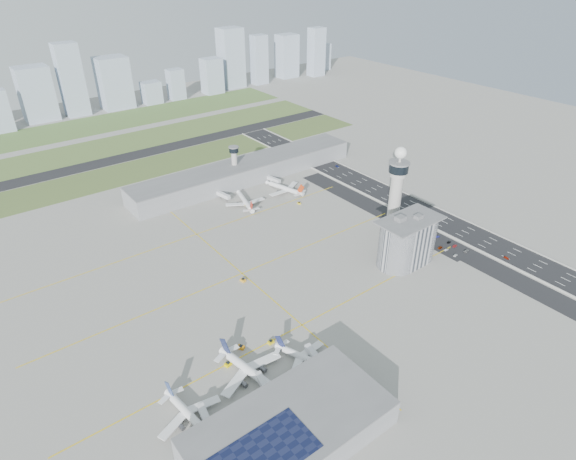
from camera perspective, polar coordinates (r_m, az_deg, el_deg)
ground at (r=303.14m, az=4.03°, el=-5.12°), size 1000.00×1000.00×0.00m
grass_strip_0 at (r=467.50m, az=-16.40°, el=7.08°), size 480.00×50.00×0.08m
grass_strip_1 at (r=534.19m, az=-19.56°, el=9.47°), size 480.00×60.00×0.08m
grass_strip_2 at (r=607.47m, az=-22.19°, el=11.40°), size 480.00×70.00×0.08m
runway at (r=500.10m, az=-18.06°, el=8.34°), size 480.00×22.00×0.10m
highway at (r=378.46m, az=17.33°, el=1.26°), size 28.00×500.00×0.10m
barrier_left at (r=367.93m, az=16.03°, el=0.70°), size 0.60×500.00×1.20m
barrier_right at (r=388.72m, az=18.59°, el=1.93°), size 0.60×500.00×1.20m
landside_road at (r=355.34m, az=16.16°, el=-0.55°), size 18.00×260.00×0.08m
parking_lot at (r=348.19m, az=17.48°, el=-1.46°), size 20.00×44.00×0.10m
taxiway_line_h_0 at (r=264.87m, az=1.66°, el=-11.19°), size 260.00×0.60×0.01m
taxiway_line_h_1 at (r=303.48m, az=-5.47°, el=-5.15°), size 260.00×0.60×0.01m
taxiway_line_h_2 at (r=348.20m, az=-10.78°, el=-0.50°), size 260.00×0.60×0.01m
taxiway_line_v at (r=303.48m, az=-5.47°, el=-5.15°), size 0.60×260.00×0.01m
control_tower at (r=335.91m, az=12.71°, el=4.86°), size 14.00×14.00×64.50m
secondary_tower at (r=416.93m, az=-6.37°, el=8.12°), size 8.60×8.60×31.90m
admin_building at (r=314.84m, az=13.95°, el=-1.23°), size 42.00×24.00×33.50m
terminal_pier at (r=424.34m, az=-4.99°, el=7.00°), size 210.00×32.00×15.80m
near_terminal at (r=212.03m, az=0.23°, el=-22.64°), size 84.00×42.00×13.00m
airplane_near_a at (r=222.98m, az=-11.55°, el=-20.45°), size 34.98×39.71×10.14m
airplane_near_b at (r=234.69m, az=-4.31°, el=-16.06°), size 43.61×48.77×12.01m
airplane_near_c at (r=241.60m, az=2.21°, el=-14.66°), size 40.23×43.22×9.76m
airplane_far_a at (r=381.24m, az=-5.14°, el=3.73°), size 41.24×45.20×10.63m
airplane_far_b at (r=400.98m, az=-0.49°, el=5.31°), size 43.03×47.31×11.20m
jet_bridge_near_0 at (r=218.19m, az=-9.08°, el=-22.61°), size 5.39×14.31×5.70m
jet_bridge_near_1 at (r=227.32m, az=-2.11°, el=-19.18°), size 5.39×14.31×5.70m
jet_bridge_near_2 at (r=239.88m, az=3.97°, el=-15.84°), size 5.39×14.31×5.70m
jet_bridge_far_0 at (r=396.56m, az=-8.31°, el=4.23°), size 5.39×14.31×5.70m
jet_bridge_far_1 at (r=420.17m, az=-2.38°, el=6.09°), size 5.39×14.31×5.70m
tug_0 at (r=244.88m, az=-7.10°, el=-15.45°), size 3.96×3.17×2.03m
tug_1 at (r=252.39m, az=-5.60°, el=-13.62°), size 3.76×4.16×2.00m
tug_2 at (r=254.17m, az=-2.05°, el=-13.10°), size 3.36×2.44×1.86m
tug_3 at (r=296.25m, az=-5.36°, el=-5.91°), size 3.02×3.81×1.96m
tug_4 at (r=382.28m, az=-4.96°, el=3.07°), size 3.58×3.15×1.73m
tug_5 at (r=382.84m, az=1.32°, el=3.22°), size 2.28×3.01×1.61m
car_lot_0 at (r=336.75m, az=19.24°, el=-2.83°), size 4.07×2.17×1.32m
car_lot_1 at (r=340.85m, az=18.25°, el=-2.24°), size 3.46×1.37×1.12m
car_lot_2 at (r=342.03m, az=17.60°, el=-2.00°), size 4.21×2.32×1.12m
car_lot_3 at (r=344.85m, az=16.64°, el=-1.53°), size 4.29×2.10×1.20m
car_lot_4 at (r=349.64m, az=15.90°, el=-0.94°), size 3.80×2.05×1.23m
car_lot_5 at (r=353.78m, az=14.55°, el=-0.34°), size 3.64×1.57×1.17m
car_lot_6 at (r=344.05m, az=20.39°, el=-2.32°), size 4.76×2.67×1.26m
car_lot_7 at (r=347.12m, az=19.16°, el=-1.77°), size 4.31×2.18×1.20m
car_lot_8 at (r=350.05m, az=18.55°, el=-1.37°), size 3.57×1.55×1.20m
car_lot_9 at (r=354.32m, az=17.31°, el=-0.75°), size 3.50×1.73×1.10m
car_lot_10 at (r=356.67m, az=16.57°, el=-0.40°), size 4.27×2.08×1.17m
car_lot_11 at (r=358.31m, az=16.09°, el=-0.15°), size 4.63×2.25×1.30m
car_hw_0 at (r=346.62m, az=24.47°, el=-3.01°), size 1.68×3.58×1.19m
car_hw_1 at (r=398.99m, az=12.69°, el=3.58°), size 1.73×3.50×1.10m
car_hw_2 at (r=453.41m, az=5.85°, el=7.53°), size 2.34×4.35×1.16m
car_hw_4 at (r=486.68m, az=-0.21°, el=9.34°), size 2.12×4.01×1.30m
skyline_bldg_6 at (r=623.23m, az=-30.96°, el=11.99°), size 20.04×16.03×45.20m
skyline_bldg_7 at (r=645.39m, az=-27.67°, el=14.11°), size 35.76×28.61×61.22m
skyline_bldg_8 at (r=645.73m, az=-24.31°, el=15.91°), size 26.33×21.06×83.39m
skyline_bldg_9 at (r=661.73m, az=-19.91°, el=16.09°), size 36.96×29.57×62.11m
skyline_bldg_10 at (r=671.80m, az=-15.87°, el=15.39°), size 23.01×18.41×27.75m
skyline_bldg_11 at (r=683.43m, az=-13.14°, el=16.47°), size 20.22×16.18×38.97m
skyline_bldg_12 at (r=704.14m, az=-8.99°, el=17.60°), size 26.14×20.92×46.89m
skyline_bldg_13 at (r=729.85m, az=-6.77°, el=19.57°), size 32.26×25.81×81.20m
skyline_bldg_14 at (r=748.17m, az=-3.44°, el=19.49°), size 21.59×17.28×68.75m
skyline_bldg_15 at (r=789.20m, az=-0.12°, el=19.92°), size 30.25×24.20×63.40m
skyline_bldg_16 at (r=799.78m, az=3.38°, el=20.31°), size 23.04×18.43×71.56m
skyline_bldg_17 at (r=846.38m, az=4.09°, el=19.80°), size 22.64×18.11×41.06m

